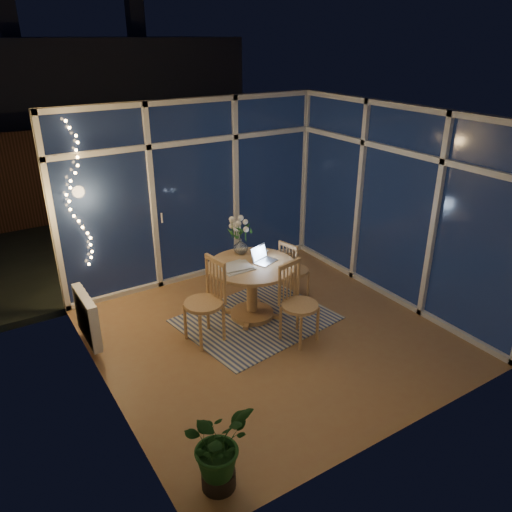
% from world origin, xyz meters
% --- Properties ---
extents(floor, '(4.00, 4.00, 0.00)m').
position_xyz_m(floor, '(0.00, 0.00, 0.00)').
color(floor, '#8F623E').
rests_on(floor, ground).
extents(ceiling, '(4.00, 4.00, 0.00)m').
position_xyz_m(ceiling, '(0.00, 0.00, 2.60)').
color(ceiling, white).
rests_on(ceiling, wall_back).
extents(wall_back, '(4.00, 0.04, 2.60)m').
position_xyz_m(wall_back, '(0.00, 2.00, 1.30)').
color(wall_back, silver).
rests_on(wall_back, floor).
extents(wall_front, '(4.00, 0.04, 2.60)m').
position_xyz_m(wall_front, '(0.00, -2.00, 1.30)').
color(wall_front, silver).
rests_on(wall_front, floor).
extents(wall_left, '(0.04, 4.00, 2.60)m').
position_xyz_m(wall_left, '(-2.00, 0.00, 1.30)').
color(wall_left, silver).
rests_on(wall_left, floor).
extents(wall_right, '(0.04, 4.00, 2.60)m').
position_xyz_m(wall_right, '(2.00, 0.00, 1.30)').
color(wall_right, silver).
rests_on(wall_right, floor).
extents(window_wall_back, '(4.00, 0.10, 2.60)m').
position_xyz_m(window_wall_back, '(0.00, 1.96, 1.30)').
color(window_wall_back, silver).
rests_on(window_wall_back, floor).
extents(window_wall_right, '(0.10, 4.00, 2.60)m').
position_xyz_m(window_wall_right, '(1.96, 0.00, 1.30)').
color(window_wall_right, silver).
rests_on(window_wall_right, floor).
extents(radiator, '(0.10, 0.70, 0.58)m').
position_xyz_m(radiator, '(-1.94, 0.90, 0.40)').
color(radiator, silver).
rests_on(radiator, wall_left).
extents(fairy_lights, '(0.24, 0.10, 1.85)m').
position_xyz_m(fairy_lights, '(-1.65, 1.88, 1.52)').
color(fairy_lights, '#F3B161').
rests_on(fairy_lights, window_wall_back).
extents(garden_patio, '(12.00, 6.00, 0.10)m').
position_xyz_m(garden_patio, '(0.50, 5.00, -0.06)').
color(garden_patio, black).
rests_on(garden_patio, ground).
extents(garden_fence, '(11.00, 0.08, 1.80)m').
position_xyz_m(garden_fence, '(0.00, 5.50, 0.90)').
color(garden_fence, '#322012').
rests_on(garden_fence, ground).
extents(neighbour_roof, '(7.00, 3.00, 2.20)m').
position_xyz_m(neighbour_roof, '(0.30, 8.50, 2.20)').
color(neighbour_roof, '#363941').
rests_on(neighbour_roof, ground).
extents(garden_shrubs, '(0.90, 0.90, 0.90)m').
position_xyz_m(garden_shrubs, '(-0.80, 3.40, 0.45)').
color(garden_shrubs, black).
rests_on(garden_shrubs, ground).
extents(rug, '(2.00, 1.69, 0.01)m').
position_xyz_m(rug, '(0.03, 0.38, 0.01)').
color(rug, beige).
rests_on(rug, floor).
extents(dining_table, '(1.25, 1.25, 0.75)m').
position_xyz_m(dining_table, '(0.03, 0.48, 0.37)').
color(dining_table, '#AB754D').
rests_on(dining_table, floor).
extents(chair_left, '(0.54, 0.54, 1.04)m').
position_xyz_m(chair_left, '(-0.74, 0.32, 0.52)').
color(chair_left, '#AB754D').
rests_on(chair_left, floor).
extents(chair_right, '(0.49, 0.49, 0.87)m').
position_xyz_m(chair_right, '(0.80, 0.61, 0.44)').
color(chair_right, '#AB754D').
rests_on(chair_right, floor).
extents(chair_front, '(0.55, 0.55, 0.99)m').
position_xyz_m(chair_front, '(0.21, -0.28, 0.49)').
color(chair_front, '#AB754D').
rests_on(chair_front, floor).
extents(laptop, '(0.35, 0.33, 0.21)m').
position_xyz_m(laptop, '(0.21, 0.44, 0.85)').
color(laptop, silver).
rests_on(laptop, dining_table).
extents(flower_vase, '(0.23, 0.23, 0.21)m').
position_xyz_m(flower_vase, '(0.09, 0.85, 0.85)').
color(flower_vase, white).
rests_on(flower_vase, dining_table).
extents(bowl, '(0.17, 0.17, 0.04)m').
position_xyz_m(bowl, '(0.31, 0.71, 0.77)').
color(bowl, white).
rests_on(bowl, dining_table).
extents(newspapers, '(0.36, 0.28, 0.02)m').
position_xyz_m(newspapers, '(-0.21, 0.48, 0.76)').
color(newspapers, beige).
rests_on(newspapers, dining_table).
extents(phone, '(0.13, 0.08, 0.01)m').
position_xyz_m(phone, '(0.15, 0.43, 0.75)').
color(phone, black).
rests_on(phone, dining_table).
extents(potted_plant, '(0.68, 0.64, 0.76)m').
position_xyz_m(potted_plant, '(-1.61, -1.65, 0.38)').
color(potted_plant, '#184419').
rests_on(potted_plant, floor).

